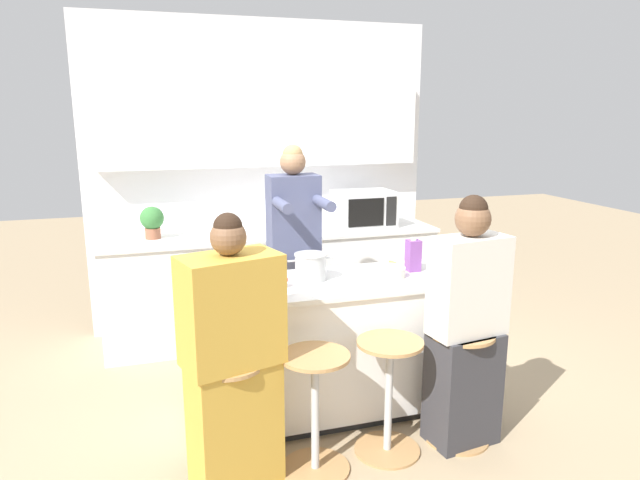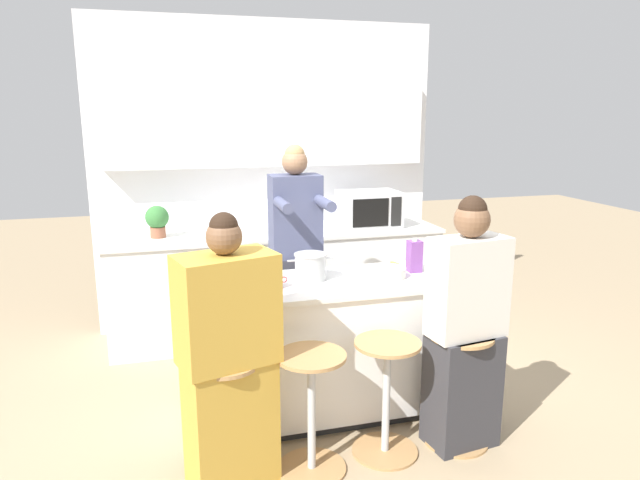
# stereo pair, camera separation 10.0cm
# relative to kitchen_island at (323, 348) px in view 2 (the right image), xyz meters

# --- Properties ---
(ground_plane) EXTENTS (16.00, 16.00, 0.00)m
(ground_plane) POSITION_rel_kitchen_island_xyz_m (0.00, 0.00, -0.45)
(ground_plane) COLOR tan
(wall_back) EXTENTS (3.05, 0.22, 2.70)m
(wall_back) POSITION_rel_kitchen_island_xyz_m (0.00, 1.78, 1.09)
(wall_back) COLOR white
(wall_back) RESTS_ON ground_plane
(back_counter) EXTENTS (2.83, 0.70, 0.92)m
(back_counter) POSITION_rel_kitchen_island_xyz_m (0.00, 1.44, 0.01)
(back_counter) COLOR white
(back_counter) RESTS_ON ground_plane
(kitchen_island) EXTENTS (1.68, 0.65, 0.89)m
(kitchen_island) POSITION_rel_kitchen_island_xyz_m (0.00, 0.00, 0.00)
(kitchen_island) COLOR black
(kitchen_island) RESTS_ON ground_plane
(bar_stool_leftmost) EXTENTS (0.38, 0.38, 0.68)m
(bar_stool_leftmost) POSITION_rel_kitchen_island_xyz_m (-0.67, -0.53, -0.08)
(bar_stool_leftmost) COLOR tan
(bar_stool_leftmost) RESTS_ON ground_plane
(bar_stool_center_left) EXTENTS (0.38, 0.38, 0.68)m
(bar_stool_center_left) POSITION_rel_kitchen_island_xyz_m (-0.22, -0.57, -0.08)
(bar_stool_center_left) COLOR tan
(bar_stool_center_left) RESTS_ON ground_plane
(bar_stool_center_right) EXTENTS (0.38, 0.38, 0.68)m
(bar_stool_center_right) POSITION_rel_kitchen_island_xyz_m (0.22, -0.53, -0.08)
(bar_stool_center_right) COLOR tan
(bar_stool_center_right) RESTS_ON ground_plane
(bar_stool_rightmost) EXTENTS (0.38, 0.38, 0.68)m
(bar_stool_rightmost) POSITION_rel_kitchen_island_xyz_m (0.67, -0.53, -0.08)
(bar_stool_rightmost) COLOR tan
(bar_stool_rightmost) RESTS_ON ground_plane
(person_cooking) EXTENTS (0.35, 0.54, 1.70)m
(person_cooking) POSITION_rel_kitchen_island_xyz_m (-0.05, 0.53, 0.40)
(person_cooking) COLOR #383842
(person_cooking) RESTS_ON ground_plane
(person_wrapped_blanket) EXTENTS (0.54, 0.41, 1.45)m
(person_wrapped_blanket) POSITION_rel_kitchen_island_xyz_m (-0.65, -0.55, 0.23)
(person_wrapped_blanket) COLOR gold
(person_wrapped_blanket) RESTS_ON ground_plane
(person_seated_near) EXTENTS (0.46, 0.31, 1.48)m
(person_seated_near) POSITION_rel_kitchen_island_xyz_m (0.69, -0.55, 0.23)
(person_seated_near) COLOR #333338
(person_seated_near) RESTS_ON ground_plane
(cooking_pot) EXTENTS (0.29, 0.21, 0.17)m
(cooking_pot) POSITION_rel_kitchen_island_xyz_m (-0.06, 0.06, 0.52)
(cooking_pot) COLOR #B7BABC
(cooking_pot) RESTS_ON kitchen_island
(fruit_bowl) EXTENTS (0.21, 0.21, 0.06)m
(fruit_bowl) POSITION_rel_kitchen_island_xyz_m (-0.54, -0.01, 0.47)
(fruit_bowl) COLOR white
(fruit_bowl) RESTS_ON kitchen_island
(mixing_bowl_steel) EXTENTS (0.22, 0.22, 0.06)m
(mixing_bowl_steel) POSITION_rel_kitchen_island_xyz_m (0.43, -0.02, 0.47)
(mixing_bowl_steel) COLOR silver
(mixing_bowl_steel) RESTS_ON kitchen_island
(coffee_cup_near) EXTENTS (0.12, 0.09, 0.09)m
(coffee_cup_near) POSITION_rel_kitchen_island_xyz_m (-0.31, -0.06, 0.48)
(coffee_cup_near) COLOR #DB4C51
(coffee_cup_near) RESTS_ON kitchen_island
(banana_bunch) EXTENTS (0.13, 0.09, 0.04)m
(banana_bunch) POSITION_rel_kitchen_island_xyz_m (0.55, 0.18, 0.46)
(banana_bunch) COLOR yellow
(banana_bunch) RESTS_ON kitchen_island
(juice_carton) EXTENTS (0.08, 0.08, 0.22)m
(juice_carton) POSITION_rel_kitchen_island_xyz_m (0.64, 0.06, 0.54)
(juice_carton) COLOR #7A428E
(juice_carton) RESTS_ON kitchen_island
(microwave) EXTENTS (0.52, 0.36, 0.32)m
(microwave) POSITION_rel_kitchen_island_xyz_m (0.82, 1.39, 0.63)
(microwave) COLOR white
(microwave) RESTS_ON back_counter
(potted_plant) EXTENTS (0.19, 0.19, 0.26)m
(potted_plant) POSITION_rel_kitchen_island_xyz_m (-0.98, 1.44, 0.61)
(potted_plant) COLOR #93563D
(potted_plant) RESTS_ON back_counter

